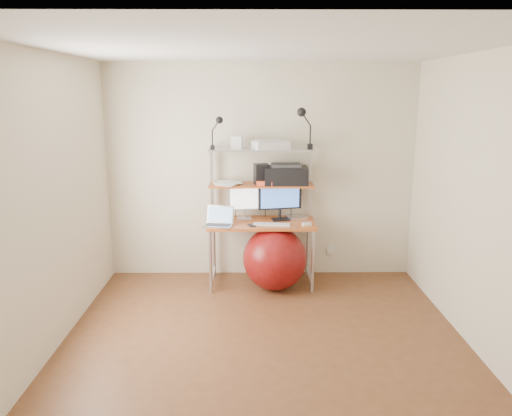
% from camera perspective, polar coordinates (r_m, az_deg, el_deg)
% --- Properties ---
extents(room, '(3.60, 3.60, 3.60)m').
position_cam_1_polar(room, '(4.10, 1.03, 0.20)').
color(room, brown).
rests_on(room, ground).
extents(computer_desk, '(1.20, 0.60, 1.57)m').
position_cam_1_polar(computer_desk, '(5.63, 0.61, 0.70)').
color(computer_desk, '#BD5F24').
rests_on(computer_desk, ground).
extents(desktop, '(1.20, 0.60, 0.00)m').
position_cam_1_polar(desktop, '(5.62, 0.62, -1.59)').
color(desktop, '#BD5F24').
rests_on(desktop, computer_desk).
extents(mid_shelf, '(1.18, 0.34, 0.00)m').
position_cam_1_polar(mid_shelf, '(5.66, 0.60, 2.78)').
color(mid_shelf, '#BD5F24').
rests_on(mid_shelf, computer_desk).
extents(top_shelf, '(1.18, 0.34, 0.00)m').
position_cam_1_polar(top_shelf, '(5.60, 0.61, 6.80)').
color(top_shelf, '#B4B5B9').
rests_on(top_shelf, computer_desk).
extents(floor, '(3.60, 3.60, 0.00)m').
position_cam_1_polar(floor, '(4.55, 0.96, -15.33)').
color(floor, brown).
rests_on(floor, ground).
extents(wall_outlet, '(0.08, 0.01, 0.12)m').
position_cam_1_polar(wall_outlet, '(6.15, 8.51, -4.70)').
color(wall_outlet, silver).
rests_on(wall_outlet, room).
extents(monitor_silver, '(0.36, 0.15, 0.40)m').
position_cam_1_polar(monitor_silver, '(5.71, -1.36, 0.82)').
color(monitor_silver, '#B3B3B8').
rests_on(monitor_silver, desktop).
extents(monitor_black, '(0.49, 0.17, 0.50)m').
position_cam_1_polar(monitor_black, '(5.67, 2.77, 1.11)').
color(monitor_black, black).
rests_on(monitor_black, desktop).
extents(laptop, '(0.35, 0.30, 0.26)m').
position_cam_1_polar(laptop, '(5.49, -4.21, -1.52)').
color(laptop, '#B4B4B9').
rests_on(laptop, desktop).
extents(keyboard, '(0.42, 0.16, 0.01)m').
position_cam_1_polar(keyboard, '(5.49, 1.81, -1.88)').
color(keyboard, silver).
rests_on(keyboard, desktop).
extents(mouse, '(0.11, 0.08, 0.03)m').
position_cam_1_polar(mouse, '(5.50, 5.82, -1.85)').
color(mouse, silver).
rests_on(mouse, desktop).
extents(mac_mini, '(0.26, 0.26, 0.04)m').
position_cam_1_polar(mac_mini, '(5.76, 4.59, -1.07)').
color(mac_mini, '#B4B4B9').
rests_on(mac_mini, desktop).
extents(phone, '(0.10, 0.13, 0.01)m').
position_cam_1_polar(phone, '(5.46, -0.51, -1.99)').
color(phone, black).
rests_on(phone, desktop).
extents(printer, '(0.48, 0.33, 0.23)m').
position_cam_1_polar(printer, '(5.65, 3.42, 3.84)').
color(printer, black).
rests_on(printer, mid_shelf).
extents(nas_cube, '(0.18, 0.18, 0.23)m').
position_cam_1_polar(nas_cube, '(5.64, 0.63, 3.90)').
color(nas_cube, black).
rests_on(nas_cube, mid_shelf).
extents(red_box, '(0.21, 0.16, 0.05)m').
position_cam_1_polar(red_box, '(5.57, 1.11, 2.87)').
color(red_box, red).
rests_on(red_box, mid_shelf).
extents(scanner, '(0.44, 0.36, 0.10)m').
position_cam_1_polar(scanner, '(5.58, 1.67, 7.26)').
color(scanner, silver).
rests_on(scanner, top_shelf).
extents(box_white, '(0.13, 0.12, 0.14)m').
position_cam_1_polar(box_white, '(5.59, -2.22, 7.50)').
color(box_white, silver).
rests_on(box_white, top_shelf).
extents(box_grey, '(0.10, 0.10, 0.09)m').
position_cam_1_polar(box_grey, '(5.62, -2.37, 7.29)').
color(box_grey, '#302F32').
rests_on(box_grey, top_shelf).
extents(clip_lamp_left, '(0.14, 0.08, 0.36)m').
position_cam_1_polar(clip_lamp_left, '(5.53, -4.38, 9.40)').
color(clip_lamp_left, black).
rests_on(clip_lamp_left, top_shelf).
extents(clip_lamp_right, '(0.18, 0.10, 0.45)m').
position_cam_1_polar(clip_lamp_right, '(5.56, 5.44, 10.10)').
color(clip_lamp_right, black).
rests_on(clip_lamp_right, top_shelf).
extents(exercise_ball, '(0.71, 0.71, 0.71)m').
position_cam_1_polar(exercise_ball, '(5.59, 2.16, -5.79)').
color(exercise_ball, maroon).
rests_on(exercise_ball, floor).
extents(paper_stack, '(0.38, 0.41, 0.02)m').
position_cam_1_polar(paper_stack, '(5.66, -3.23, 2.88)').
color(paper_stack, white).
rests_on(paper_stack, mid_shelf).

